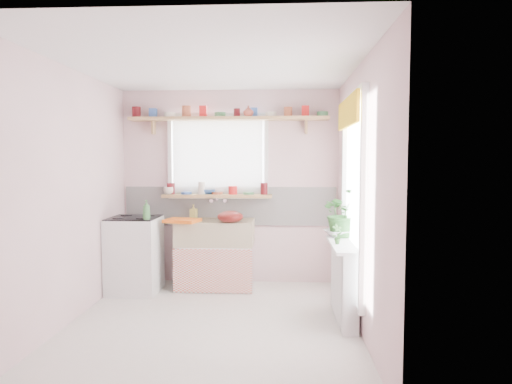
{
  "coord_description": "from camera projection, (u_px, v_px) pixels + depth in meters",
  "views": [
    {
      "loc": [
        0.66,
        -4.3,
        1.6
      ],
      "look_at": [
        0.4,
        0.55,
        1.26
      ],
      "focal_mm": 32.0,
      "sensor_mm": 36.0,
      "label": 1
    }
  ],
  "objects": [
    {
      "name": "room",
      "position": [
        281.0,
        180.0,
        5.16
      ],
      "size": [
        3.2,
        3.2,
        3.2
      ],
      "color": "silver",
      "rests_on": "ground"
    },
    {
      "name": "sink_unit",
      "position": [
        216.0,
        253.0,
        5.7
      ],
      "size": [
        0.95,
        0.65,
        1.11
      ],
      "color": "white",
      "rests_on": "ground"
    },
    {
      "name": "cooker",
      "position": [
        135.0,
        254.0,
        5.51
      ],
      "size": [
        0.58,
        0.58,
        0.93
      ],
      "color": "white",
      "rests_on": "ground"
    },
    {
      "name": "radiator_ledge",
      "position": [
        344.0,
        281.0,
        4.54
      ],
      "size": [
        0.22,
        0.95,
        0.78
      ],
      "color": "white",
      "rests_on": "ground"
    },
    {
      "name": "windowsill",
      "position": [
        217.0,
        196.0,
        5.84
      ],
      "size": [
        1.4,
        0.22,
        0.04
      ],
      "primitive_type": "cube",
      "color": "tan",
      "rests_on": "room"
    },
    {
      "name": "pine_shelf",
      "position": [
        229.0,
        119.0,
        5.75
      ],
      "size": [
        2.52,
        0.24,
        0.04
      ],
      "primitive_type": "cube",
      "color": "tan",
      "rests_on": "room"
    },
    {
      "name": "shelf_crockery",
      "position": [
        225.0,
        113.0,
        5.75
      ],
      "size": [
        2.47,
        0.11,
        0.12
      ],
      "color": "#590F14",
      "rests_on": "pine_shelf"
    },
    {
      "name": "sill_crockery",
      "position": [
        216.0,
        190.0,
        5.83
      ],
      "size": [
        1.35,
        0.11,
        0.12
      ],
      "color": "#590F14",
      "rests_on": "windowsill"
    },
    {
      "name": "dish_tray",
      "position": [
        182.0,
        221.0,
        5.5
      ],
      "size": [
        0.45,
        0.38,
        0.04
      ],
      "primitive_type": "cube",
      "rotation": [
        0.0,
        0.0,
        -0.25
      ],
      "color": "orange",
      "rests_on": "sink_unit"
    },
    {
      "name": "colander",
      "position": [
        230.0,
        217.0,
        5.46
      ],
      "size": [
        0.38,
        0.38,
        0.14
      ],
      "primitive_type": "ellipsoid",
      "rotation": [
        0.0,
        0.0,
        -0.26
      ],
      "color": "#5F1210",
      "rests_on": "sink_unit"
    },
    {
      "name": "jade_plant",
      "position": [
        343.0,
        213.0,
        4.89
      ],
      "size": [
        0.57,
        0.52,
        0.52
      ],
      "primitive_type": "imported",
      "rotation": [
        0.0,
        0.0,
        0.29
      ],
      "color": "#2C6227",
      "rests_on": "radiator_ledge"
    },
    {
      "name": "fruit_bowl",
      "position": [
        339.0,
        233.0,
        4.91
      ],
      "size": [
        0.39,
        0.39,
        0.07
      ],
      "primitive_type": "imported",
      "rotation": [
        0.0,
        0.0,
        0.38
      ],
      "color": "silver",
      "rests_on": "radiator_ledge"
    },
    {
      "name": "herb_pot",
      "position": [
        337.0,
        234.0,
        4.46
      ],
      "size": [
        0.12,
        0.11,
        0.2
      ],
      "primitive_type": "imported",
      "rotation": [
        0.0,
        0.0,
        0.42
      ],
      "color": "#346528",
      "rests_on": "radiator_ledge"
    },
    {
      "name": "soap_bottle_sink",
      "position": [
        194.0,
        211.0,
        5.89
      ],
      "size": [
        0.1,
        0.1,
        0.18
      ],
      "primitive_type": "imported",
      "rotation": [
        0.0,
        0.0,
        -0.24
      ],
      "color": "#D0C25C",
      "rests_on": "sink_unit"
    },
    {
      "name": "sill_cup",
      "position": [
        168.0,
        191.0,
        5.81
      ],
      "size": [
        0.13,
        0.13,
        0.1
      ],
      "primitive_type": "imported",
      "rotation": [
        0.0,
        0.0,
        -0.1
      ],
      "color": "beige",
      "rests_on": "windowsill"
    },
    {
      "name": "sill_bowl",
      "position": [
        208.0,
        192.0,
        5.9
      ],
      "size": [
        0.22,
        0.22,
        0.06
      ],
      "primitive_type": "imported",
      "rotation": [
        0.0,
        0.0,
        -0.14
      ],
      "color": "#325DA5",
      "rests_on": "windowsill"
    },
    {
      "name": "shelf_vase",
      "position": [
        248.0,
        111.0,
        5.67
      ],
      "size": [
        0.13,
        0.13,
        0.13
      ],
      "primitive_type": "imported",
      "rotation": [
        0.0,
        0.0,
        0.05
      ],
      "color": "#9E4030",
      "rests_on": "pine_shelf"
    },
    {
      "name": "cooker_bottle",
      "position": [
        146.0,
        210.0,
        5.24
      ],
      "size": [
        0.09,
        0.09,
        0.23
      ],
      "primitive_type": "imported",
      "rotation": [
        0.0,
        0.0,
        -0.06
      ],
      "color": "#418243",
      "rests_on": "cooker"
    },
    {
      "name": "fruit",
      "position": [
        339.0,
        228.0,
        4.91
      ],
      "size": [
        0.2,
        0.14,
        0.1
      ],
      "color": "#FF6215",
      "rests_on": "fruit_bowl"
    }
  ]
}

